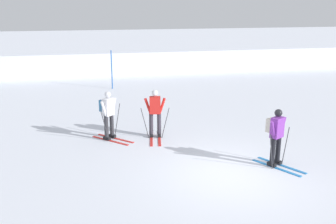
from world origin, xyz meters
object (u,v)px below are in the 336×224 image
object	(u,v)px
skier_white	(108,113)
skier_purple	(276,134)
skier_red	(155,111)
trail_marker_pole	(112,70)

from	to	relation	value
skier_white	skier_purple	distance (m)	5.65
skier_red	trail_marker_pole	world-z (taller)	trail_marker_pole
trail_marker_pole	skier_red	bearing A→B (deg)	-83.75
skier_white	trail_marker_pole	distance (m)	8.28
skier_white	skier_purple	bearing A→B (deg)	-35.64
skier_purple	trail_marker_pole	bearing A→B (deg)	108.60
trail_marker_pole	skier_white	bearing A→B (deg)	-94.90
skier_red	skier_white	world-z (taller)	same
skier_white	trail_marker_pole	xyz separation A→B (m)	(0.71, 8.25, 0.10)
skier_red	trail_marker_pole	size ratio (longest dim) A/B	0.81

